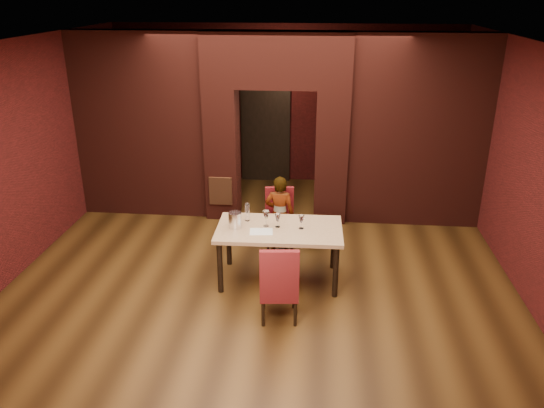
{
  "coord_description": "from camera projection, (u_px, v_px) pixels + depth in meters",
  "views": [
    {
      "loc": [
        0.78,
        -6.79,
        3.83
      ],
      "look_at": [
        0.12,
        0.0,
        1.04
      ],
      "focal_mm": 35.0,
      "sensor_mm": 36.0,
      "label": 1
    }
  ],
  "objects": [
    {
      "name": "floor",
      "position": [
        264.0,
        269.0,
        7.78
      ],
      "size": [
        8.0,
        8.0,
        0.0
      ],
      "primitive_type": "plane",
      "color": "#4A2E12",
      "rests_on": "ground"
    },
    {
      "name": "ceiling",
      "position": [
        263.0,
        43.0,
        6.56
      ],
      "size": [
        7.0,
        8.0,
        0.04
      ],
      "primitive_type": "cube",
      "color": "silver",
      "rests_on": "ground"
    },
    {
      "name": "wall_back",
      "position": [
        285.0,
        105.0,
        10.86
      ],
      "size": [
        7.0,
        0.04,
        3.2
      ],
      "primitive_type": "cube",
      "color": "maroon",
      "rests_on": "ground"
    },
    {
      "name": "wall_front",
      "position": [
        195.0,
        354.0,
        3.48
      ],
      "size": [
        7.0,
        0.04,
        3.2
      ],
      "primitive_type": "cube",
      "color": "maroon",
      "rests_on": "ground"
    },
    {
      "name": "wall_left",
      "position": [
        18.0,
        158.0,
        7.48
      ],
      "size": [
        0.04,
        8.0,
        3.2
      ],
      "primitive_type": "cube",
      "color": "maroon",
      "rests_on": "ground"
    },
    {
      "name": "wall_right",
      "position": [
        532.0,
        174.0,
        6.86
      ],
      "size": [
        0.04,
        8.0,
        3.2
      ],
      "primitive_type": "cube",
      "color": "maroon",
      "rests_on": "ground"
    },
    {
      "name": "pillar_left",
      "position": [
        222.0,
        153.0,
        9.27
      ],
      "size": [
        0.55,
        0.55,
        2.3
      ],
      "primitive_type": "cube",
      "color": "maroon",
      "rests_on": "ground"
    },
    {
      "name": "pillar_right",
      "position": [
        331.0,
        156.0,
        9.1
      ],
      "size": [
        0.55,
        0.55,
        2.3
      ],
      "primitive_type": "cube",
      "color": "maroon",
      "rests_on": "ground"
    },
    {
      "name": "lintel",
      "position": [
        277.0,
        60.0,
        8.58
      ],
      "size": [
        2.45,
        0.55,
        0.9
      ],
      "primitive_type": "cube",
      "color": "maroon",
      "rests_on": "ground"
    },
    {
      "name": "wing_wall_left",
      "position": [
        142.0,
        126.0,
        9.22
      ],
      "size": [
        2.28,
        0.35,
        3.2
      ],
      "primitive_type": "cube",
      "color": "maroon",
      "rests_on": "ground"
    },
    {
      "name": "wing_wall_right",
      "position": [
        418.0,
        133.0,
        8.8
      ],
      "size": [
        2.28,
        0.35,
        3.2
      ],
      "primitive_type": "cube",
      "color": "maroon",
      "rests_on": "ground"
    },
    {
      "name": "vent_panel",
      "position": [
        221.0,
        191.0,
        9.22
      ],
      "size": [
        0.4,
        0.03,
        0.5
      ],
      "primitive_type": "cube",
      "color": "#A5572F",
      "rests_on": "ground"
    },
    {
      "name": "rear_door",
      "position": [
        266.0,
        132.0,
        11.04
      ],
      "size": [
        0.9,
        0.08,
        2.1
      ],
      "primitive_type": "cube",
      "color": "black",
      "rests_on": "ground"
    },
    {
      "name": "rear_door_frame",
      "position": [
        265.0,
        132.0,
        11.01
      ],
      "size": [
        1.02,
        0.04,
        2.22
      ],
      "primitive_type": "cube",
      "color": "black",
      "rests_on": "ground"
    },
    {
      "name": "dining_table",
      "position": [
        279.0,
        254.0,
        7.37
      ],
      "size": [
        1.73,
        1.0,
        0.8
      ],
      "primitive_type": "cube",
      "rotation": [
        0.0,
        0.0,
        0.02
      ],
      "color": "tan",
      "rests_on": "ground"
    },
    {
      "name": "chair_far",
      "position": [
        280.0,
        221.0,
        8.19
      ],
      "size": [
        0.5,
        0.5,
        0.98
      ],
      "primitive_type": "cube",
      "rotation": [
        0.0,
        0.0,
        0.12
      ],
      "color": "maroon",
      "rests_on": "ground"
    },
    {
      "name": "chair_near",
      "position": [
        279.0,
        281.0,
        6.47
      ],
      "size": [
        0.51,
        0.51,
        1.02
      ],
      "primitive_type": "cube",
      "rotation": [
        0.0,
        0.0,
        3.24
      ],
      "color": "maroon",
      "rests_on": "ground"
    },
    {
      "name": "person_seated",
      "position": [
        280.0,
        215.0,
        8.08
      ],
      "size": [
        0.48,
        0.34,
        1.24
      ],
      "primitive_type": "imported",
      "rotation": [
        0.0,
        0.0,
        3.05
      ],
      "color": "white",
      "rests_on": "ground"
    },
    {
      "name": "wine_glass_a",
      "position": [
        266.0,
        219.0,
        7.22
      ],
      "size": [
        0.09,
        0.09,
        0.23
      ],
      "primitive_type": null,
      "color": "silver",
      "rests_on": "dining_table"
    },
    {
      "name": "wine_glass_b",
      "position": [
        278.0,
        220.0,
        7.2
      ],
      "size": [
        0.08,
        0.08,
        0.2
      ],
      "primitive_type": null,
      "color": "white",
      "rests_on": "dining_table"
    },
    {
      "name": "wine_glass_c",
      "position": [
        301.0,
        222.0,
        7.16
      ],
      "size": [
        0.08,
        0.08,
        0.19
      ],
      "primitive_type": null,
      "color": "white",
      "rests_on": "dining_table"
    },
    {
      "name": "tasting_sheet",
      "position": [
        261.0,
        232.0,
        7.1
      ],
      "size": [
        0.32,
        0.25,
        0.0
      ],
      "primitive_type": "cube",
      "rotation": [
        0.0,
        0.0,
        0.09
      ],
      "color": "silver",
      "rests_on": "dining_table"
    },
    {
      "name": "wine_bucket",
      "position": [
        235.0,
        220.0,
        7.18
      ],
      "size": [
        0.18,
        0.18,
        0.22
      ],
      "primitive_type": "cylinder",
      "color": "silver",
      "rests_on": "dining_table"
    },
    {
      "name": "water_bottle",
      "position": [
        247.0,
        212.0,
        7.39
      ],
      "size": [
        0.06,
        0.06,
        0.27
      ],
      "primitive_type": "cylinder",
      "color": "white",
      "rests_on": "dining_table"
    },
    {
      "name": "potted_plant",
      "position": [
        314.0,
        233.0,
        8.41
      ],
      "size": [
        0.5,
        0.47,
        0.44
      ],
      "primitive_type": "imported",
      "rotation": [
        0.0,
        0.0,
        0.39
      ],
      "color": "#2E5B24",
      "rests_on": "ground"
    }
  ]
}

